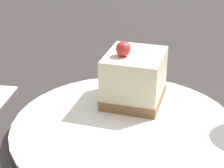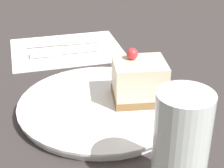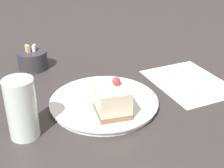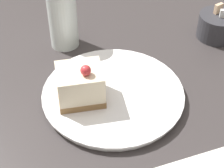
{
  "view_description": "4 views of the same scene",
  "coord_description": "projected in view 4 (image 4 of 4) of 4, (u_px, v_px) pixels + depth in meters",
  "views": [
    {
      "loc": [
        -0.03,
        0.4,
        0.25
      ],
      "look_at": [
        0.04,
        0.03,
        0.07
      ],
      "focal_mm": 60.0,
      "sensor_mm": 36.0,
      "label": 1
    },
    {
      "loc": [
        -0.48,
        0.12,
        0.32
      ],
      "look_at": [
        0.01,
        0.01,
        0.06
      ],
      "focal_mm": 60.0,
      "sensor_mm": 36.0,
      "label": 2
    },
    {
      "loc": [
        -0.2,
        -0.6,
        0.41
      ],
      "look_at": [
        0.04,
        0.01,
        0.06
      ],
      "focal_mm": 50.0,
      "sensor_mm": 36.0,
      "label": 3
    },
    {
      "loc": [
        0.52,
        -0.12,
        0.5
      ],
      "look_at": [
        0.04,
        0.02,
        0.05
      ],
      "focal_mm": 60.0,
      "sensor_mm": 36.0,
      "label": 4
    }
  ],
  "objects": [
    {
      "name": "ground_plane",
      "position": [
        96.0,
        91.0,
        0.72
      ],
      "size": [
        4.0,
        4.0,
        0.0
      ],
      "primitive_type": "plane",
      "color": "#383333"
    },
    {
      "name": "drinking_glass",
      "position": [
        63.0,
        19.0,
        0.8
      ],
      "size": [
        0.06,
        0.06,
        0.13
      ],
      "color": "silver",
      "rests_on": "ground_plane"
    },
    {
      "name": "plate",
      "position": [
        113.0,
        94.0,
        0.71
      ],
      "size": [
        0.27,
        0.27,
        0.02
      ],
      "color": "white",
      "rests_on": "ground_plane"
    },
    {
      "name": "cake_slice",
      "position": [
        80.0,
        84.0,
        0.67
      ],
      "size": [
        0.08,
        0.09,
        0.08
      ],
      "rotation": [
        0.0,
        0.0,
        -0.1
      ],
      "color": "olive",
      "rests_on": "plate"
    },
    {
      "name": "sugar_bowl",
      "position": [
        218.0,
        26.0,
        0.84
      ],
      "size": [
        0.09,
        0.09,
        0.08
      ],
      "color": "#333338",
      "rests_on": "ground_plane"
    }
  ]
}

